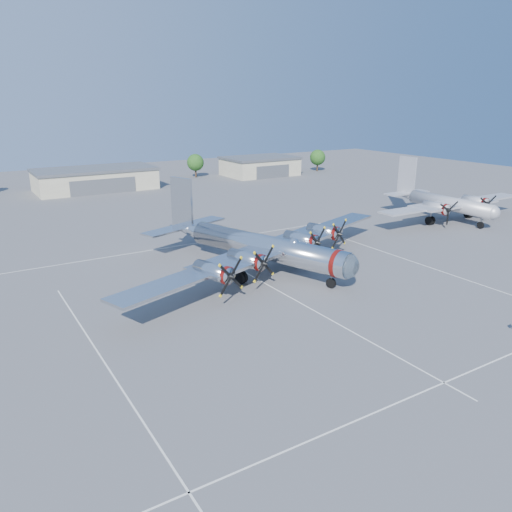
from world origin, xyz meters
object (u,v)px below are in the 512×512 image
tree_east (195,163)px  twin_engine_east (443,220)px  hangar_east (260,166)px  tree_far_east (318,157)px  hangar_center (95,179)px  main_bomber_b29 (257,268)px

tree_east → twin_engine_east: 74.78m
hangar_east → tree_far_east: 20.15m
twin_engine_east → tree_east: bearing=103.5°
hangar_center → tree_far_east: bearing=-1.7°
tree_east → twin_engine_east: bearing=-77.2°
tree_east → hangar_east: bearing=-18.5°
tree_east → hangar_center: bearing=-168.6°
tree_east → main_bomber_b29: tree_east is taller
hangar_east → main_bomber_b29: hangar_east is taller
hangar_east → tree_far_east: bearing=-5.6°
hangar_center → tree_east: bearing=11.4°
tree_east → main_bomber_b29: 83.29m
hangar_east → twin_engine_east: 66.85m
main_bomber_b29 → twin_engine_east: 44.72m
hangar_center → main_bomber_b29: bearing=-88.3°
main_bomber_b29 → tree_far_east: bearing=27.8°
hangar_center → main_bomber_b29: (2.14, -72.34, -2.71)m
hangar_center → tree_east: size_ratio=4.31×
hangar_center → twin_engine_east: hangar_center is taller
tree_far_east → main_bomber_b29: size_ratio=0.14×
tree_east → twin_engine_east: tree_east is taller
hangar_east → twin_engine_east: (-1.48, -66.78, -2.71)m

